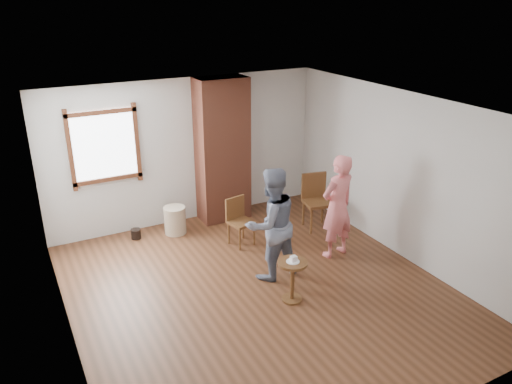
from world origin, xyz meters
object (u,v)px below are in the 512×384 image
stoneware_crock (175,220)px  side_table (292,274)px  person_pink (337,207)px  dining_chair_left (239,218)px  dining_chair_right (316,198)px  man (271,224)px

stoneware_crock → side_table: bearing=-75.1°
side_table → person_pink: size_ratio=0.36×
dining_chair_left → dining_chair_right: bearing=-13.7°
dining_chair_left → person_pink: size_ratio=0.48×
stoneware_crock → man: bearing=-68.8°
dining_chair_left → dining_chair_right: 1.50m
dining_chair_left → man: man is taller
person_pink → side_table: bearing=22.3°
dining_chair_left → side_table: (-0.10, -1.85, -0.05)m
dining_chair_left → person_pink: (1.18, -1.08, 0.39)m
stoneware_crock → dining_chair_right: (2.32, -0.92, 0.31)m
dining_chair_left → side_table: bearing=-104.6°
stoneware_crock → side_table: side_table is taller
stoneware_crock → person_pink: (2.01, -1.94, 0.60)m
stoneware_crock → person_pink: person_pink is taller
stoneware_crock → side_table: 2.81m
stoneware_crock → person_pink: size_ratio=0.29×
side_table → dining_chair_right: bearing=48.4°
dining_chair_right → man: size_ratio=0.58×
man → dining_chair_left: bearing=-96.7°
dining_chair_right → stoneware_crock: bearing=169.8°
side_table → man: (0.06, 0.70, 0.44)m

